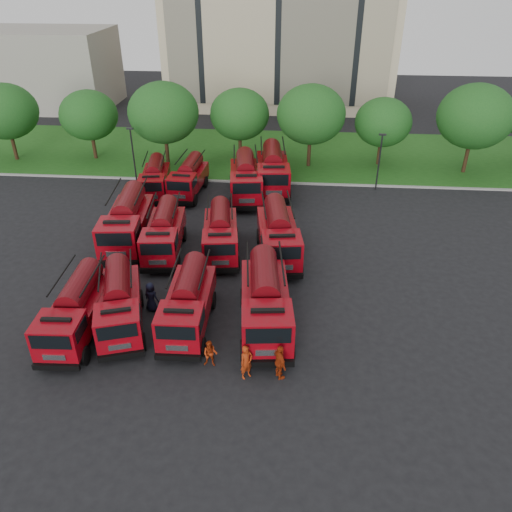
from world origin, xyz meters
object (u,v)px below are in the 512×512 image
at_px(fire_truck_1, 119,303).
at_px(fire_truck_4, 127,222).
at_px(firefighter_1, 211,365).
at_px(fire_truck_5, 164,232).
at_px(firefighter_2, 279,377).
at_px(fire_truck_3, 265,301).
at_px(firefighter_3, 271,326).
at_px(fire_truck_10, 246,178).
at_px(fire_truck_7, 278,234).
at_px(fire_truck_2, 188,303).
at_px(fire_truck_8, 155,179).
at_px(firefighter_5, 269,242).
at_px(fire_truck_0, 76,310).
at_px(firefighter_4, 153,310).
at_px(fire_truck_6, 220,233).
at_px(fire_truck_9, 189,178).
at_px(firefighter_0, 247,376).
at_px(fire_truck_11, 273,170).

distance_m(fire_truck_1, fire_truck_4, 9.59).
xyz_separation_m(fire_truck_4, firefighter_1, (7.89, -12.16, -1.78)).
bearing_deg(fire_truck_5, firefighter_2, -59.91).
bearing_deg(fire_truck_3, firefighter_3, -1.56).
bearing_deg(firefighter_2, fire_truck_10, -18.68).
height_order(fire_truck_7, firefighter_2, fire_truck_7).
bearing_deg(firefighter_3, fire_truck_10, -119.74).
relative_size(fire_truck_2, firefighter_1, 4.42).
height_order(fire_truck_3, firefighter_1, fire_truck_3).
xyz_separation_m(fire_truck_8, firefighter_5, (10.44, -7.98, -1.45)).
distance_m(fire_truck_0, firefighter_4, 4.46).
xyz_separation_m(fire_truck_0, fire_truck_1, (2.12, 0.85, -0.02)).
height_order(fire_truck_6, firefighter_2, fire_truck_6).
relative_size(fire_truck_5, fire_truck_9, 1.06).
bearing_deg(fire_truck_7, firefighter_2, -94.79).
height_order(fire_truck_2, firefighter_0, fire_truck_2).
relative_size(fire_truck_8, firefighter_2, 3.31).
height_order(fire_truck_10, firefighter_3, fire_truck_10).
relative_size(fire_truck_0, fire_truck_8, 1.04).
xyz_separation_m(fire_truck_1, fire_truck_8, (-2.69, 18.20, -0.08)).
distance_m(fire_truck_8, firefighter_1, 22.65).
xyz_separation_m(fire_truck_7, firefighter_3, (-0.07, -7.85, -1.68)).
xyz_separation_m(fire_truck_3, firefighter_1, (-2.56, -3.41, -1.73)).
relative_size(fire_truck_0, firefighter_5, 4.43).
height_order(fire_truck_4, firefighter_2, fire_truck_4).
xyz_separation_m(fire_truck_6, fire_truck_11, (3.03, 11.55, 0.29)).
relative_size(fire_truck_9, firefighter_2, 3.34).
xyz_separation_m(fire_truck_0, fire_truck_8, (-0.57, 19.05, -0.10)).
distance_m(fire_truck_5, firefighter_3, 11.14).
distance_m(fire_truck_4, fire_truck_11, 14.62).
bearing_deg(fire_truck_1, fire_truck_4, 86.92).
bearing_deg(fire_truck_2, fire_truck_5, 110.98).
bearing_deg(fire_truck_1, fire_truck_5, 68.93).
xyz_separation_m(firefighter_3, firefighter_5, (-0.64, 9.66, 0.00)).
bearing_deg(fire_truck_1, fire_truck_11, 52.14).
distance_m(fire_truck_3, firefighter_5, 9.84).
bearing_deg(fire_truck_9, fire_truck_10, 0.23).
bearing_deg(firefighter_2, fire_truck_2, 25.79).
xyz_separation_m(firefighter_1, firefighter_3, (2.88, 3.43, 0.00)).
bearing_deg(firefighter_3, fire_truck_4, -78.76).
bearing_deg(fire_truck_11, fire_truck_3, -92.91).
xyz_separation_m(fire_truck_6, firefighter_0, (2.96, -12.06, -1.53)).
xyz_separation_m(fire_truck_2, fire_truck_3, (4.28, 0.23, 0.18)).
bearing_deg(fire_truck_6, firefighter_3, -71.44).
relative_size(fire_truck_3, firefighter_5, 5.02).
bearing_deg(fire_truck_2, fire_truck_11, 78.16).
bearing_deg(fire_truck_5, firefighter_1, -71.78).
xyz_separation_m(fire_truck_11, firefighter_5, (0.27, -9.86, -1.82)).
xyz_separation_m(firefighter_0, firefighter_5, (0.34, 13.75, 0.00)).
height_order(fire_truck_6, firefighter_5, fire_truck_6).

